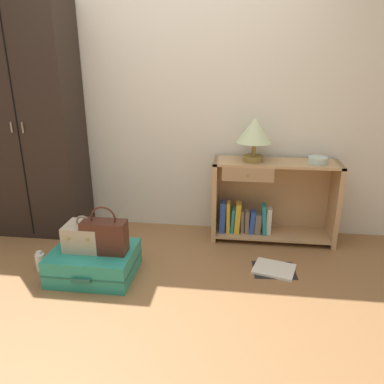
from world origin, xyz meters
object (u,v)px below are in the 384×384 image
bookshelf (267,202)px  handbag (105,236)px  bowl (318,160)px  open_book_on_floor (274,269)px  table_lamp (255,132)px  train_case (84,236)px  bottle (40,262)px  wardrobe (32,123)px  suitcase_large (94,262)px

bookshelf → handbag: bookshelf is taller
bowl → open_book_on_floor: bowl is taller
open_book_on_floor → table_lamp: bearing=109.0°
handbag → open_book_on_floor: bearing=11.6°
train_case → handbag: size_ratio=0.74×
train_case → bowl: bearing=23.1°
bookshelf → bottle: (-1.78, -0.81, -0.28)m
wardrobe → bowl: bearing=0.8°
table_lamp → train_case: table_lamp is taller
wardrobe → table_lamp: 1.98m
bookshelf → bowl: bearing=-4.7°
bookshelf → train_case: 1.62m
handbag → bottle: bearing=176.9°
bowl → open_book_on_floor: size_ratio=0.44×
bowl → bottle: size_ratio=0.98×
bookshelf → handbag: size_ratio=3.00×
open_book_on_floor → train_case: bearing=-171.4°
handbag → bottle: (-0.55, 0.03, -0.27)m
train_case → handbag: 0.18m
wardrobe → train_case: size_ratio=7.67×
train_case → bottle: 0.45m
open_book_on_floor → suitcase_large: bearing=-170.0°
table_lamp → bottle: bearing=-154.5°
train_case → open_book_on_floor: 1.49m
suitcase_large → bottle: bearing=178.4°
handbag → table_lamp: bearing=36.9°
wardrobe → bottle: size_ratio=12.55×
wardrobe → open_book_on_floor: size_ratio=5.63×
table_lamp → open_book_on_floor: 1.14m
bookshelf → bottle: bearing=-155.5°
train_case → handbag: bearing=-13.6°
suitcase_large → bowl: bearing=24.6°
suitcase_large → bottle: (-0.45, 0.01, -0.03)m
table_lamp → train_case: 1.62m
bookshelf → handbag: (-1.23, -0.84, -0.01)m
bookshelf → train_case: bearing=-150.3°
table_lamp → suitcase_large: size_ratio=0.60×
suitcase_large → handbag: (0.11, -0.02, 0.24)m
bowl → open_book_on_floor: 1.00m
suitcase_large → bottle: size_ratio=3.78×
bookshelf → suitcase_large: size_ratio=1.75×
bowl → bottle: bowl is taller
bowl → bottle: bearing=-160.3°
bottle → bowl: bearing=19.7°
table_lamp → open_book_on_floor: bearing=-71.0°
bookshelf → bottle: 1.98m
open_book_on_floor → bottle: bearing=-172.8°
bowl → wardrobe: bearing=-179.2°
suitcase_large → train_case: 0.22m
bowl → suitcase_large: (-1.73, -0.79, -0.66)m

